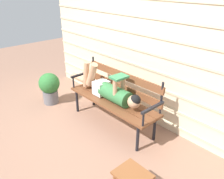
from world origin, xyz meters
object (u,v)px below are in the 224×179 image
object	(u,v)px
reclining_person	(109,90)
footstool	(133,179)
park_bench	(115,96)
potted_plant	(50,87)

from	to	relation	value
reclining_person	footstool	distance (m)	1.52
reclining_person	footstool	size ratio (longest dim) A/B	4.80
park_bench	footstool	size ratio (longest dim) A/B	4.55
footstool	potted_plant	world-z (taller)	potted_plant
potted_plant	footstool	bearing A→B (deg)	-9.53
reclining_person	potted_plant	distance (m)	1.34
reclining_person	park_bench	bearing A→B (deg)	45.45
park_bench	potted_plant	distance (m)	1.41
footstool	potted_plant	distance (m)	2.55
park_bench	potted_plant	xyz separation A→B (m)	(-1.33, -0.44, -0.17)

